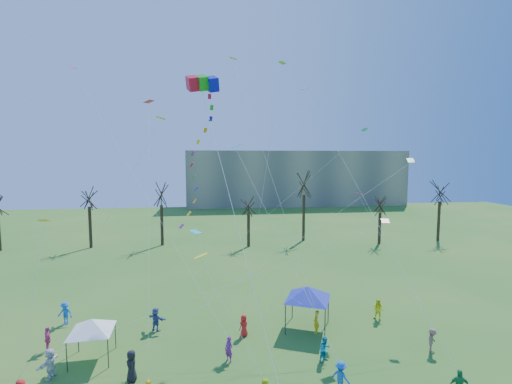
{
  "coord_description": "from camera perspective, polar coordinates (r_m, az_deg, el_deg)",
  "views": [
    {
      "loc": [
        -1.58,
        -16.47,
        13.06
      ],
      "look_at": [
        1.12,
        5.0,
        11.0
      ],
      "focal_mm": 25.0,
      "sensor_mm": 36.0,
      "label": 1
    }
  ],
  "objects": [
    {
      "name": "small_kites_aloft",
      "position": [
        28.08,
        -1.08,
        5.89
      ],
      "size": [
        31.25,
        18.81,
        32.18
      ],
      "color": "#EAA90C",
      "rests_on": "ground"
    },
    {
      "name": "big_box_kite",
      "position": [
        21.63,
        -8.51,
        4.69
      ],
      "size": [
        2.94,
        6.09,
        18.6
      ],
      "color": "red",
      "rests_on": "ground"
    },
    {
      "name": "canopy_tent_white",
      "position": [
        26.71,
        -24.82,
        -18.78
      ],
      "size": [
        3.66,
        3.66,
        2.75
      ],
      "color": "#3F3F44",
      "rests_on": "ground"
    },
    {
      "name": "canopy_tent_blue",
      "position": [
        28.48,
        8.3,
        -15.67
      ],
      "size": [
        4.09,
        4.09,
        3.34
      ],
      "color": "#3F3F44",
      "rests_on": "ground"
    },
    {
      "name": "festival_crowd",
      "position": [
        25.4,
        -7.07,
        -23.28
      ],
      "size": [
        27.44,
        12.99,
        1.85
      ],
      "color": "red",
      "rests_on": "ground"
    },
    {
      "name": "bare_tree_row",
      "position": [
        53.74,
        -1.54,
        -1.14
      ],
      "size": [
        70.49,
        8.81,
        11.39
      ],
      "color": "black",
      "rests_on": "ground"
    },
    {
      "name": "distant_building",
      "position": [
        101.41,
        6.29,
        2.27
      ],
      "size": [
        60.0,
        14.0,
        15.0
      ],
      "primitive_type": "cube",
      "color": "gray",
      "rests_on": "ground"
    }
  ]
}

